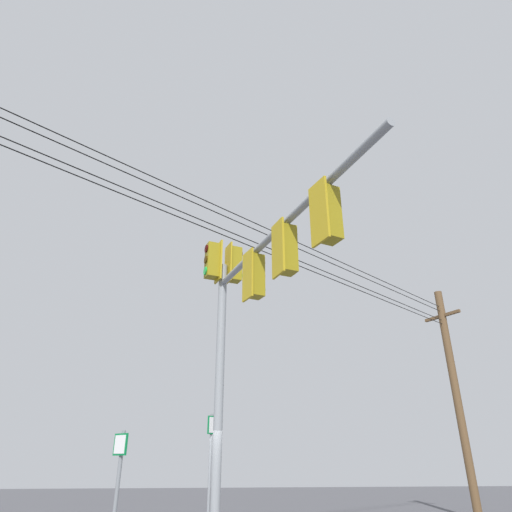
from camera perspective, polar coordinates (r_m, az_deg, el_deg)
name	(u,v)px	position (r m, az deg, el deg)	size (l,w,h in m)	color
signal_mast_assembly	(248,295)	(9.33, -1.09, -5.02)	(2.47, 6.28, 6.96)	gray
utility_pole_wooden	(456,392)	(20.31, 24.17, -15.57)	(0.84, 1.61, 8.69)	brown
route_sign_primary	(117,488)	(9.02, -17.35, -26.40)	(0.28, 0.27, 2.41)	slate
route_sign_secondary	(210,466)	(11.87, -5.86, -25.07)	(0.26, 0.25, 2.99)	slate
overhead_wire_span	(187,206)	(11.12, -8.85, 6.29)	(21.32, 15.94, 0.83)	black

